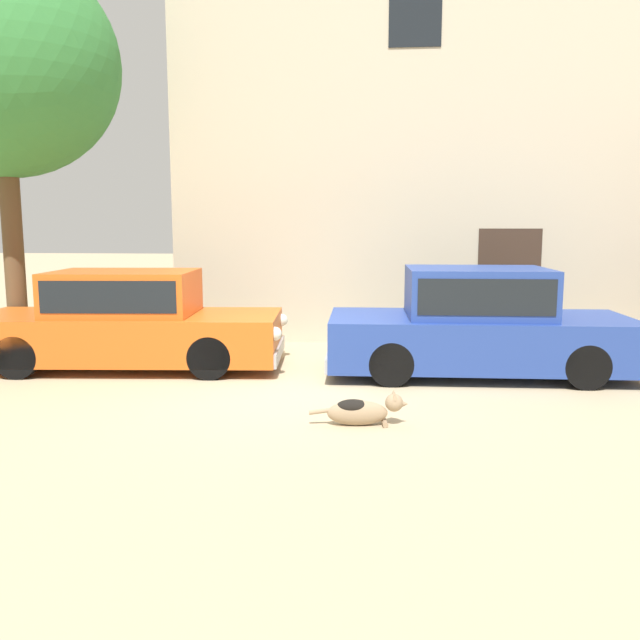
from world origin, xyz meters
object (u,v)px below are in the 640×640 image
at_px(stray_dog_spotted, 363,410).
at_px(acacia_tree_left, 1,66).
at_px(parked_sedan_nearest, 127,320).
at_px(parked_sedan_second, 478,323).

xyz_separation_m(stray_dog_spotted, acacia_tree_left, (-5.88, 3.54, 4.52)).
bearing_deg(parked_sedan_nearest, acacia_tree_left, 153.92).
bearing_deg(stray_dog_spotted, parked_sedan_second, 52.69).
bearing_deg(acacia_tree_left, parked_sedan_second, -7.17).
bearing_deg(parked_sedan_nearest, parked_sedan_second, -4.24).
distance_m(stray_dog_spotted, acacia_tree_left, 8.22).
distance_m(parked_sedan_nearest, parked_sedan_second, 5.24).
xyz_separation_m(parked_sedan_nearest, acacia_tree_left, (-2.26, 0.92, 3.96)).
xyz_separation_m(parked_sedan_second, stray_dog_spotted, (-1.61, -2.60, -0.59)).
bearing_deg(parked_sedan_second, acacia_tree_left, 171.84).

